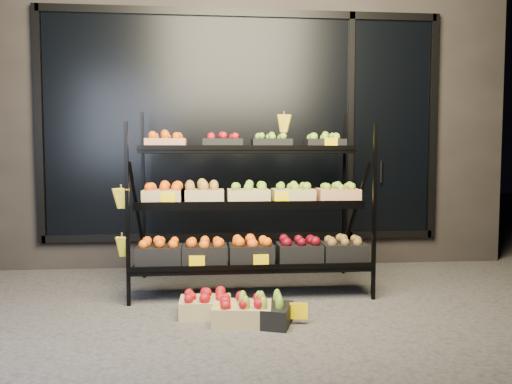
{
  "coord_description": "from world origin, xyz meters",
  "views": [
    {
      "loc": [
        -0.35,
        -3.9,
        1.21
      ],
      "look_at": [
        0.05,
        0.55,
        0.9
      ],
      "focal_mm": 35.0,
      "sensor_mm": 36.0,
      "label": 1
    }
  ],
  "objects": [
    {
      "name": "floor_crate_midright",
      "position": [
        -0.13,
        -0.34,
        0.1
      ],
      "size": [
        0.46,
        0.36,
        0.21
      ],
      "rotation": [
        0.0,
        0.0,
        -0.14
      ],
      "color": "tan",
      "rests_on": "ground"
    },
    {
      "name": "tag_floor_a",
      "position": [
        -0.27,
        -0.4,
        0.06
      ],
      "size": [
        0.13,
        0.01,
        0.12
      ],
      "primitive_type": "cube",
      "color": "#FFD600",
      "rests_on": "ground"
    },
    {
      "name": "ground",
      "position": [
        0.0,
        0.0,
        0.0
      ],
      "size": [
        24.0,
        24.0,
        0.0
      ],
      "primitive_type": "plane",
      "color": "#514F4C",
      "rests_on": "ground"
    },
    {
      "name": "tag_floor_b",
      "position": [
        0.28,
        -0.4,
        0.06
      ],
      "size": [
        0.13,
        0.01,
        0.12
      ],
      "primitive_type": "cube",
      "color": "#FFD600",
      "rests_on": "ground"
    },
    {
      "name": "floor_crate_left",
      "position": [
        -0.4,
        -0.13,
        0.09
      ],
      "size": [
        0.39,
        0.29,
        0.2
      ],
      "rotation": [
        0.0,
        0.0,
        -0.02
      ],
      "color": "tan",
      "rests_on": "ground"
    },
    {
      "name": "building",
      "position": [
        0.0,
        2.59,
        1.75
      ],
      "size": [
        6.0,
        2.08,
        3.5
      ],
      "color": "#2D2826",
      "rests_on": "ground"
    },
    {
      "name": "display_rack",
      "position": [
        -0.01,
        0.6,
        0.79
      ],
      "size": [
        2.18,
        1.02,
        1.74
      ],
      "color": "black",
      "rests_on": "ground"
    },
    {
      "name": "floor_crate_midleft",
      "position": [
        0.01,
        -0.36,
        0.1
      ],
      "size": [
        0.5,
        0.43,
        0.21
      ],
      "rotation": [
        0.0,
        0.0,
        -0.33
      ],
      "color": "black",
      "rests_on": "ground"
    }
  ]
}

